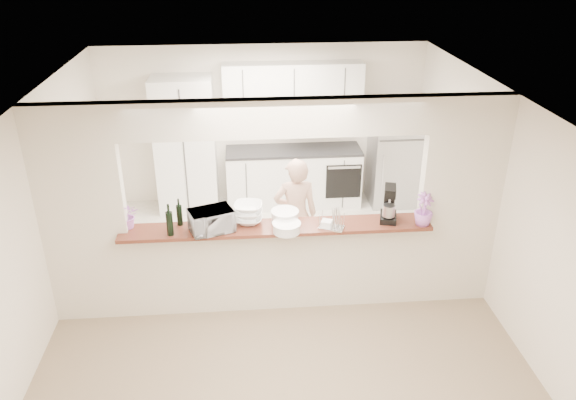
{
  "coord_description": "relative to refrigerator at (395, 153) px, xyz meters",
  "views": [
    {
      "loc": [
        -0.33,
        -5.44,
        4.01
      ],
      "look_at": [
        0.16,
        0.3,
        1.23
      ],
      "focal_mm": 35.0,
      "sensor_mm": 36.0,
      "label": 1
    }
  ],
  "objects": [
    {
      "name": "serving_bowls",
      "position": [
        -2.35,
        -2.6,
        0.35
      ],
      "size": [
        0.34,
        0.34,
        0.23
      ],
      "primitive_type": "imported",
      "rotation": [
        0.0,
        0.0,
        -0.13
      ],
      "color": "white",
      "rests_on": "bar_counter"
    },
    {
      "name": "person",
      "position": [
        -1.75,
        -1.85,
        -0.09
      ],
      "size": [
        0.57,
        0.39,
        1.52
      ],
      "primitive_type": "imported",
      "rotation": [
        0.0,
        0.0,
        3.18
      ],
      "color": "tan",
      "rests_on": "floor"
    },
    {
      "name": "stand_mixer",
      "position": [
        -0.8,
        -2.65,
        0.43
      ],
      "size": [
        0.24,
        0.31,
        0.41
      ],
      "color": "black",
      "rests_on": "bar_counter"
    },
    {
      "name": "floor",
      "position": [
        -2.05,
        -2.65,
        -0.85
      ],
      "size": [
        6.0,
        6.0,
        0.0
      ],
      "primitive_type": "plane",
      "color": "gray",
      "rests_on": "ground"
    },
    {
      "name": "flower_right",
      "position": [
        -0.45,
        -2.8,
        0.42
      ],
      "size": [
        0.27,
        0.27,
        0.37
      ],
      "primitive_type": "imported",
      "rotation": [
        0.0,
        0.0,
        0.37
      ],
      "color": "#B068C1",
      "rests_on": "bar_counter"
    },
    {
      "name": "toaster_oven",
      "position": [
        -2.75,
        -2.75,
        0.36
      ],
      "size": [
        0.53,
        0.44,
        0.25
      ],
      "primitive_type": "imported",
      "rotation": [
        0.0,
        0.0,
        0.35
      ],
      "color": "silver",
      "rests_on": "bar_counter"
    },
    {
      "name": "tan_bowl",
      "position": [
        -1.93,
        -2.57,
        0.28
      ],
      "size": [
        0.17,
        0.17,
        0.08
      ],
      "primitive_type": "cylinder",
      "color": "beige",
      "rests_on": "bar_counter"
    },
    {
      "name": "bar_counter",
      "position": [
        -2.05,
        -2.65,
        -0.27
      ],
      "size": [
        3.4,
        0.38,
        1.09
      ],
      "color": "beige",
      "rests_on": "floor"
    },
    {
      "name": "red_bowl",
      "position": [
        -2.0,
        -2.57,
        0.27
      ],
      "size": [
        0.15,
        0.15,
        0.07
      ],
      "primitive_type": "cylinder",
      "color": "maroon",
      "rests_on": "bar_counter"
    },
    {
      "name": "wine_bottle_a",
      "position": [
        -3.1,
        -2.58,
        0.36
      ],
      "size": [
        0.06,
        0.06,
        0.31
      ],
      "color": "black",
      "rests_on": "bar_counter"
    },
    {
      "name": "utensil_caddy",
      "position": [
        -1.46,
        -2.8,
        0.34
      ],
      "size": [
        0.3,
        0.24,
        0.25
      ],
      "color": "silver",
      "rests_on": "bar_counter"
    },
    {
      "name": "flower_left",
      "position": [
        -3.65,
        -2.6,
        0.39
      ],
      "size": [
        0.27,
        0.23,
        0.29
      ],
      "primitive_type": "imported",
      "rotation": [
        0.0,
        0.0,
        -0.02
      ],
      "color": "#D671B8",
      "rests_on": "bar_counter"
    },
    {
      "name": "wine_bottle_b",
      "position": [
        -3.18,
        -2.8,
        0.38
      ],
      "size": [
        0.07,
        0.07,
        0.36
      ],
      "color": "black",
      "rests_on": "bar_counter"
    },
    {
      "name": "plate_stack_a",
      "position": [
        -1.95,
        -2.62,
        0.31
      ],
      "size": [
        0.31,
        0.31,
        0.14
      ],
      "color": "white",
      "rests_on": "bar_counter"
    },
    {
      "name": "refrigerator",
      "position": [
        0.0,
        0.0,
        0.0
      ],
      "size": [
        0.75,
        0.7,
        1.7
      ],
      "primitive_type": "cube",
      "color": "#AEAEB3",
      "rests_on": "floor"
    },
    {
      "name": "plate_stack_b",
      "position": [
        -1.95,
        -2.84,
        0.29
      ],
      "size": [
        0.31,
        0.31,
        0.11
      ],
      "color": "white",
      "rests_on": "bar_counter"
    },
    {
      "name": "partition",
      "position": [
        -2.05,
        -2.65,
        0.63
      ],
      "size": [
        5.0,
        0.15,
        2.5
      ],
      "color": "beige",
      "rests_on": "floor"
    },
    {
      "name": "tile_overlay",
      "position": [
        -2.05,
        -1.1,
        -0.84
      ],
      "size": [
        5.0,
        2.9,
        0.01
      ],
      "primitive_type": "cube",
      "color": "silver",
      "rests_on": "floor"
    },
    {
      "name": "kitchen_cabinets",
      "position": [
        -2.24,
        0.07,
        0.12
      ],
      "size": [
        3.15,
        0.62,
        2.25
      ],
      "color": "white",
      "rests_on": "floor"
    }
  ]
}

